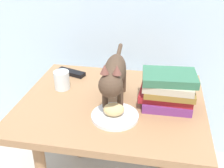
{
  "coord_description": "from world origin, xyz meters",
  "views": [
    {
      "loc": [
        0.19,
        -0.99,
        1.17
      ],
      "look_at": [
        0.0,
        0.0,
        0.64
      ],
      "focal_mm": 44.25,
      "sensor_mm": 36.0,
      "label": 1
    }
  ],
  "objects_px": {
    "side_table": "(112,115)",
    "tv_remote": "(71,73)",
    "bread_roll": "(114,110)",
    "candle_jar": "(62,81)",
    "cat": "(114,74)",
    "plate": "(115,116)",
    "book_stack": "(168,90)"
  },
  "relations": [
    {
      "from": "book_stack",
      "to": "tv_remote",
      "type": "bearing_deg",
      "value": 156.12
    },
    {
      "from": "cat",
      "to": "plate",
      "type": "bearing_deg",
      "value": -78.1
    },
    {
      "from": "bread_roll",
      "to": "cat",
      "type": "xyz_separation_m",
      "value": [
        -0.02,
        0.11,
        0.09
      ]
    },
    {
      "from": "side_table",
      "to": "plate",
      "type": "height_order",
      "value": "plate"
    },
    {
      "from": "plate",
      "to": "candle_jar",
      "type": "xyz_separation_m",
      "value": [
        -0.28,
        0.19,
        0.03
      ]
    },
    {
      "from": "cat",
      "to": "tv_remote",
      "type": "height_order",
      "value": "cat"
    },
    {
      "from": "plate",
      "to": "cat",
      "type": "distance_m",
      "value": 0.17
    },
    {
      "from": "plate",
      "to": "tv_remote",
      "type": "relative_size",
      "value": 1.21
    },
    {
      "from": "plate",
      "to": "tv_remote",
      "type": "height_order",
      "value": "tv_remote"
    },
    {
      "from": "side_table",
      "to": "tv_remote",
      "type": "bearing_deg",
      "value": 139.44
    },
    {
      "from": "plate",
      "to": "candle_jar",
      "type": "height_order",
      "value": "candle_jar"
    },
    {
      "from": "cat",
      "to": "tv_remote",
      "type": "xyz_separation_m",
      "value": [
        -0.26,
        0.23,
        -0.12
      ]
    },
    {
      "from": "plate",
      "to": "book_stack",
      "type": "relative_size",
      "value": 0.81
    },
    {
      "from": "bread_roll",
      "to": "book_stack",
      "type": "xyz_separation_m",
      "value": [
        0.2,
        0.13,
        0.04
      ]
    },
    {
      "from": "book_stack",
      "to": "side_table",
      "type": "bearing_deg",
      "value": -179.21
    },
    {
      "from": "candle_jar",
      "to": "plate",
      "type": "bearing_deg",
      "value": -33.9
    },
    {
      "from": "side_table",
      "to": "bread_roll",
      "type": "xyz_separation_m",
      "value": [
        0.03,
        -0.13,
        0.11
      ]
    },
    {
      "from": "plate",
      "to": "book_stack",
      "type": "height_order",
      "value": "book_stack"
    },
    {
      "from": "candle_jar",
      "to": "bread_roll",
      "type": "bearing_deg",
      "value": -34.84
    },
    {
      "from": "side_table",
      "to": "cat",
      "type": "xyz_separation_m",
      "value": [
        0.01,
        -0.02,
        0.21
      ]
    },
    {
      "from": "side_table",
      "to": "plate",
      "type": "xyz_separation_m",
      "value": [
        0.03,
        -0.12,
        0.08
      ]
    },
    {
      "from": "side_table",
      "to": "plate",
      "type": "bearing_deg",
      "value": -74.27
    },
    {
      "from": "bread_roll",
      "to": "candle_jar",
      "type": "height_order",
      "value": "candle_jar"
    },
    {
      "from": "cat",
      "to": "book_stack",
      "type": "distance_m",
      "value": 0.22
    },
    {
      "from": "side_table",
      "to": "bread_roll",
      "type": "bearing_deg",
      "value": -76.36
    },
    {
      "from": "bread_roll",
      "to": "book_stack",
      "type": "height_order",
      "value": "book_stack"
    },
    {
      "from": "tv_remote",
      "to": "candle_jar",
      "type": "bearing_deg",
      "value": -68.73
    },
    {
      "from": "plate",
      "to": "bread_roll",
      "type": "height_order",
      "value": "bread_roll"
    },
    {
      "from": "candle_jar",
      "to": "tv_remote",
      "type": "relative_size",
      "value": 0.57
    },
    {
      "from": "cat",
      "to": "tv_remote",
      "type": "bearing_deg",
      "value": 138.73
    },
    {
      "from": "side_table",
      "to": "cat",
      "type": "relative_size",
      "value": 1.61
    },
    {
      "from": "book_stack",
      "to": "candle_jar",
      "type": "height_order",
      "value": "book_stack"
    }
  ]
}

